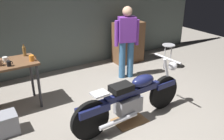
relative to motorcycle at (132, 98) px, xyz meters
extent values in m
plane|color=gray|center=(0.14, 0.07, -0.45)|extent=(12.00, 12.00, 0.00)
cube|color=#56605B|center=(0.14, 2.87, 1.10)|extent=(8.00, 0.12, 3.10)
cylinder|color=#2D2D33|center=(-1.18, 1.26, -0.02)|extent=(0.05, 0.05, 0.86)
cylinder|color=#2D2D33|center=(-1.18, 1.78, -0.02)|extent=(0.05, 0.05, 0.86)
cylinder|color=black|center=(0.76, 0.04, -0.13)|extent=(0.64, 0.10, 0.64)
cylinder|color=black|center=(-0.79, -0.04, -0.13)|extent=(0.64, 0.10, 0.64)
cube|color=#191E4C|center=(0.76, 0.04, 0.05)|extent=(0.45, 0.16, 0.10)
cube|color=#191E4C|center=(-0.74, -0.04, 0.05)|extent=(0.53, 0.21, 0.12)
cube|color=gray|center=(-0.07, 0.00, -0.11)|extent=(0.45, 0.26, 0.28)
cube|color=#191E4C|center=(0.03, 0.00, 0.10)|extent=(1.10, 0.16, 0.10)
ellipsoid|color=#191E4C|center=(0.23, 0.02, 0.25)|extent=(0.45, 0.24, 0.20)
cube|color=black|center=(-0.22, -0.01, 0.25)|extent=(0.37, 0.26, 0.10)
cube|color=silver|center=(-0.62, -0.03, 0.27)|extent=(0.25, 0.21, 0.03)
cylinder|color=silver|center=(0.82, 0.05, 0.20)|extent=(0.27, 0.06, 0.68)
cylinder|color=silver|center=(0.78, 0.04, 0.53)|extent=(0.06, 0.60, 0.03)
sphere|color=silver|center=(0.94, 0.05, 0.35)|extent=(0.16, 0.16, 0.16)
cylinder|color=silver|center=(-0.36, -0.16, -0.23)|extent=(0.70, 0.11, 0.07)
cylinder|color=#376591|center=(1.05, 1.51, -0.01)|extent=(0.15, 0.15, 0.88)
cylinder|color=#376591|center=(0.86, 1.58, -0.01)|extent=(0.15, 0.15, 0.88)
cube|color=#72339E|center=(0.96, 1.54, 0.71)|extent=(0.43, 0.33, 0.56)
cylinder|color=#72339E|center=(1.19, 1.47, 0.63)|extent=(0.09, 0.09, 0.58)
cylinder|color=#72339E|center=(0.73, 1.62, 0.63)|extent=(0.09, 0.09, 0.58)
sphere|color=tan|center=(0.96, 1.54, 1.11)|extent=(0.22, 0.22, 0.22)
cylinder|color=#B2B2B7|center=(2.18, 1.43, 0.18)|extent=(0.32, 0.32, 0.02)
cylinder|color=#B2B2B7|center=(2.29, 1.43, -0.14)|extent=(0.02, 0.02, 0.62)
cylinder|color=#B2B2B7|center=(2.18, 1.54, -0.14)|extent=(0.02, 0.02, 0.62)
cylinder|color=#B2B2B7|center=(2.07, 1.43, -0.14)|extent=(0.02, 0.02, 0.62)
cylinder|color=#B2B2B7|center=(2.18, 1.32, -0.14)|extent=(0.02, 0.02, 0.62)
cube|color=brown|center=(1.60, 2.37, 0.10)|extent=(0.80, 0.44, 1.10)
sphere|color=tan|center=(1.60, 2.14, 0.40)|extent=(0.04, 0.04, 0.04)
sphere|color=tan|center=(1.60, 2.14, 0.10)|extent=(0.04, 0.04, 0.04)
sphere|color=tan|center=(1.60, 2.14, -0.20)|extent=(0.04, 0.04, 0.04)
cube|color=olive|center=(-0.02, 0.00, -0.44)|extent=(0.56, 0.40, 0.01)
cube|color=gray|center=(-1.92, 0.77, -0.28)|extent=(0.44, 0.32, 0.34)
cylinder|color=white|center=(-1.63, 1.57, 0.50)|extent=(0.09, 0.09, 0.09)
torus|color=white|center=(-1.58, 1.57, 0.50)|extent=(0.05, 0.01, 0.05)
cylinder|color=black|center=(-1.61, 1.33, 0.50)|extent=(0.07, 0.07, 0.09)
torus|color=black|center=(-1.57, 1.33, 0.50)|extent=(0.05, 0.01, 0.05)
torus|color=brown|center=(-1.70, 1.44, 0.51)|extent=(0.06, 0.01, 0.06)
cylinder|color=orange|center=(-1.21, 1.38, 0.50)|extent=(0.09, 0.09, 0.11)
torus|color=orange|center=(-1.16, 1.38, 0.51)|extent=(0.06, 0.01, 0.06)
cylinder|color=olive|center=(-1.26, 1.72, 0.54)|extent=(0.06, 0.06, 0.18)
cylinder|color=olive|center=(-1.26, 1.72, 0.66)|extent=(0.03, 0.03, 0.05)
cylinder|color=black|center=(-1.26, 1.72, 0.69)|extent=(0.03, 0.03, 0.01)
camera|label=1|loc=(-2.11, -2.81, 2.00)|focal=38.82mm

